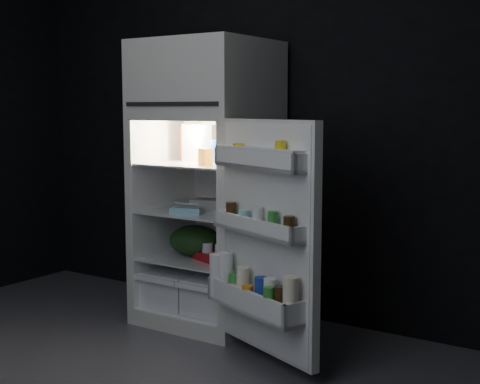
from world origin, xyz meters
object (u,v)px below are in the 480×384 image
Objects in this scene: milk_jug at (197,142)px; fridge_door at (264,242)px; egg_carton at (215,205)px; refrigerator at (209,173)px; yogurt_tray at (215,257)px.

fridge_door is at bearing -38.96° from milk_jug.
fridge_door is 5.08× the size of milk_jug.
fridge_door is at bearing -47.48° from egg_carton.
milk_jug is at bearing 147.14° from fridge_door.
fridge_door is at bearing -35.43° from refrigerator.
fridge_door is 0.81m from egg_carton.
milk_jug reaches higher than yogurt_tray.
refrigerator reaches higher than yogurt_tray.
refrigerator is 1.46× the size of fridge_door.
refrigerator is 0.22m from milk_jug.
fridge_door is 4.05× the size of egg_carton.
yogurt_tray is (0.14, -0.12, -0.50)m from refrigerator.
refrigerator reaches higher than milk_jug.
yogurt_tray is at bearing -42.65° from refrigerator.
yogurt_tray is at bearing -37.25° from milk_jug.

